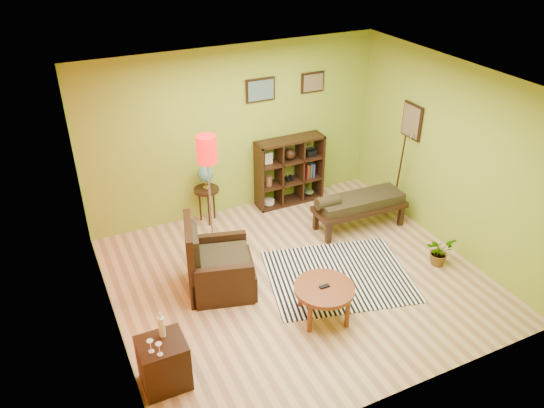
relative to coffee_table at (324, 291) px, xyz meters
name	(u,v)px	position (x,y,z in m)	size (l,w,h in m)	color
ground	(298,278)	(0.07, 0.83, -0.41)	(5.00, 5.00, 0.00)	tan
room_shell	(294,165)	(-0.02, 0.84, 1.39)	(5.04, 4.54, 2.82)	#89A72D
zebra_rug	(338,276)	(0.62, 0.62, -0.40)	(1.97, 1.59, 0.01)	white
coffee_table	(324,291)	(0.00, 0.00, 0.00)	(0.77, 0.77, 0.49)	brown
armchair	(216,269)	(-1.03, 1.13, -0.08)	(1.07, 1.06, 1.06)	black
side_cabinet	(164,363)	(-2.13, -0.20, -0.10)	(0.51, 0.46, 0.91)	black
floor_lamp	(207,161)	(-0.79, 1.94, 1.14)	(0.29, 0.29, 1.91)	silver
globe_table	(206,181)	(-0.55, 2.84, 0.35)	(0.41, 0.41, 1.00)	black
cube_shelf	(290,171)	(0.99, 2.86, 0.19)	(1.20, 0.35, 1.20)	black
bench	(358,204)	(1.57, 1.62, 0.04)	(1.56, 0.61, 0.70)	black
potted_plant	(439,254)	(2.11, 0.26, -0.24)	(0.39, 0.43, 0.34)	#26661E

